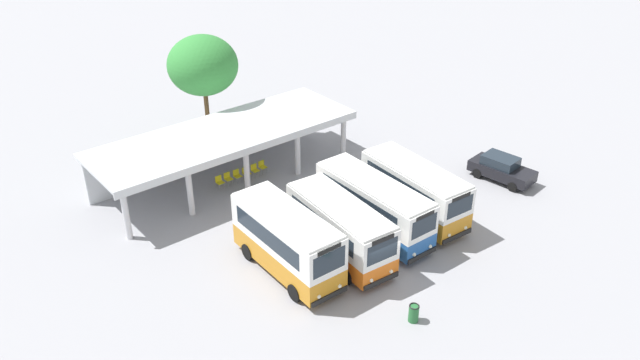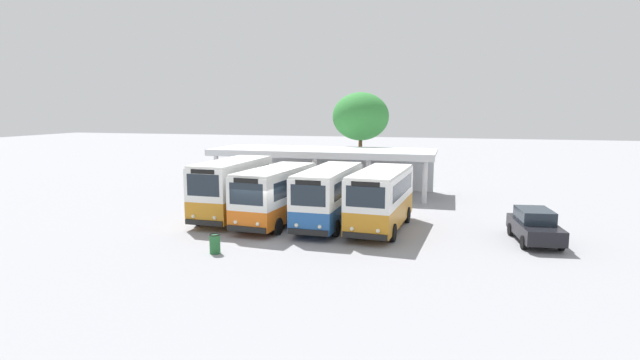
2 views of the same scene
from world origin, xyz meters
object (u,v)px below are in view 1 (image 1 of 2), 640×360
waiting_chair_middle_seat (237,175)px  waiting_chair_fourth_seat (246,172)px  city_bus_second_in_row (340,228)px  litter_bin_apron (414,313)px  city_bus_nearest_orange (287,240)px  waiting_chair_fifth_seat (255,169)px  waiting_chair_far_end_seat (262,166)px  parked_car_flank (501,168)px  city_bus_middle_cream (374,204)px  city_bus_fourth_amber (414,190)px  waiting_chair_second_from_end (228,178)px  waiting_chair_end_by_column (219,181)px

waiting_chair_middle_seat → waiting_chair_fourth_seat: same height
city_bus_second_in_row → litter_bin_apron: (-0.70, -6.05, -1.31)m
city_bus_nearest_orange → waiting_chair_fifth_seat: size_ratio=8.12×
city_bus_second_in_row → waiting_chair_far_end_seat: (2.04, 10.20, -1.25)m
waiting_chair_far_end_seat → litter_bin_apron: size_ratio=0.96×
parked_car_flank → waiting_chair_far_end_seat: size_ratio=4.98×
waiting_chair_middle_seat → waiting_chair_fifth_seat: bearing=-3.7°
parked_car_flank → waiting_chair_middle_seat: bearing=142.0°
city_bus_middle_cream → waiting_chair_fourth_seat: city_bus_middle_cream is taller
waiting_chair_fourth_seat → city_bus_middle_cream: bearing=-77.0°
city_bus_fourth_amber → waiting_chair_far_end_seat: (-3.84, 9.93, -1.27)m
waiting_chair_fifth_seat → litter_bin_apron: 16.30m
city_bus_middle_cream → waiting_chair_far_end_seat: (-0.90, 9.63, -1.25)m
city_bus_nearest_orange → parked_car_flank: size_ratio=1.63×
waiting_chair_second_from_end → waiting_chair_middle_seat: same height
waiting_chair_second_from_end → waiting_chair_fifth_seat: 1.96m
waiting_chair_middle_seat → litter_bin_apron: 16.26m
city_bus_nearest_orange → waiting_chair_end_by_column: size_ratio=8.12×
waiting_chair_fifth_seat → litter_bin_apron: (-2.09, -16.16, -0.07)m
waiting_chair_end_by_column → litter_bin_apron: 16.26m
waiting_chair_second_from_end → city_bus_fourth_amber: bearing=-57.1°
waiting_chair_fifth_seat → litter_bin_apron: litter_bin_apron is taller
waiting_chair_fifth_seat → waiting_chair_far_end_seat: (0.65, 0.08, 0.00)m
waiting_chair_fourth_seat → waiting_chair_middle_seat: bearing=174.1°
waiting_chair_middle_seat → litter_bin_apron: bearing=-92.7°
city_bus_middle_cream → city_bus_fourth_amber: size_ratio=1.07×
city_bus_nearest_orange → waiting_chair_fourth_seat: size_ratio=8.12×
city_bus_middle_cream → waiting_chair_far_end_seat: size_ratio=9.07×
parked_car_flank → waiting_chair_fifth_seat: (-12.09, 10.40, -0.30)m
city_bus_middle_cream → waiting_chair_far_end_seat: 9.75m
waiting_chair_middle_seat → waiting_chair_far_end_seat: 1.96m
city_bus_nearest_orange → waiting_chair_second_from_end: 9.96m
waiting_chair_far_end_seat → litter_bin_apron: litter_bin_apron is taller
city_bus_second_in_row → parked_car_flank: bearing=-1.2°
city_bus_second_in_row → waiting_chair_end_by_column: (-1.23, 10.20, -1.25)m
city_bus_nearest_orange → waiting_chair_far_end_seat: city_bus_nearest_orange is taller
waiting_chair_second_from_end → waiting_chair_fourth_seat: (1.31, -0.11, 0.00)m
city_bus_nearest_orange → parked_car_flank: (16.41, -0.95, -1.08)m
city_bus_middle_cream → city_bus_fourth_amber: bearing=-6.0°
waiting_chair_middle_seat → waiting_chair_fifth_seat: (1.31, -0.08, 0.00)m
city_bus_nearest_orange → litter_bin_apron: city_bus_nearest_orange is taller
waiting_chair_end_by_column → waiting_chair_fourth_seat: size_ratio=1.00×
city_bus_middle_cream → waiting_chair_fifth_seat: city_bus_middle_cream is taller
waiting_chair_end_by_column → litter_bin_apron: size_ratio=0.96×
waiting_chair_end_by_column → waiting_chair_second_from_end: (0.65, 0.04, 0.00)m
city_bus_fourth_amber → waiting_chair_fifth_seat: size_ratio=8.44×
city_bus_second_in_row → waiting_chair_middle_seat: city_bus_second_in_row is taller
city_bus_fourth_amber → waiting_chair_far_end_seat: 10.72m
city_bus_middle_cream → waiting_chair_fourth_seat: (-2.21, 9.56, -1.25)m
city_bus_fourth_amber → waiting_chair_end_by_column: city_bus_fourth_amber is taller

